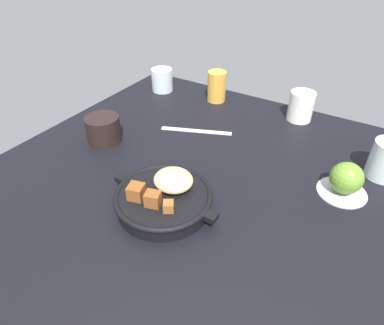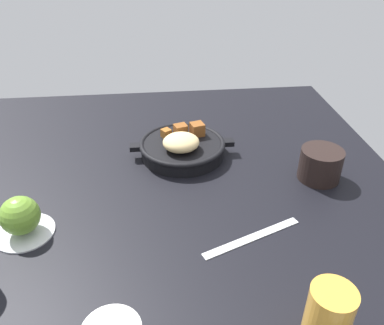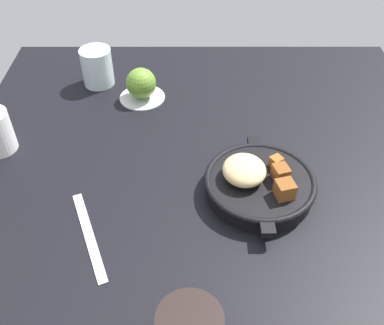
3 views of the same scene
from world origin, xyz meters
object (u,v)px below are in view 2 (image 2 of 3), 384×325
Objects in this scene: red_apple at (20,215)px; butter_knife at (252,237)px; juice_glass_amber at (328,318)px; coffee_mug_dark at (320,164)px; cast_iron_skillet at (182,147)px.

butter_knife is at bearing 172.09° from red_apple.
juice_glass_amber reaches higher than butter_knife.
red_apple is at bearing 10.83° from coffee_mug_dark.
juice_glass_amber is at bearing 80.55° from butter_knife.
cast_iron_skillet reaches higher than butter_knife.
red_apple is 41.38cm from butter_knife.
coffee_mug_dark is at bearing 156.65° from cast_iron_skillet.
red_apple is at bearing -30.01° from juice_glass_amber.
juice_glass_amber is 40.22cm from coffee_mug_dark.
red_apple is 52.52cm from juice_glass_amber.
red_apple is 0.78× the size of coffee_mug_dark.
cast_iron_skillet is 1.22× the size of butter_knife.
cast_iron_skillet is 31.34cm from coffee_mug_dark.
butter_knife is (-10.03, 29.48, -2.36)cm from cast_iron_skillet.
juice_glass_amber reaches higher than cast_iron_skillet.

